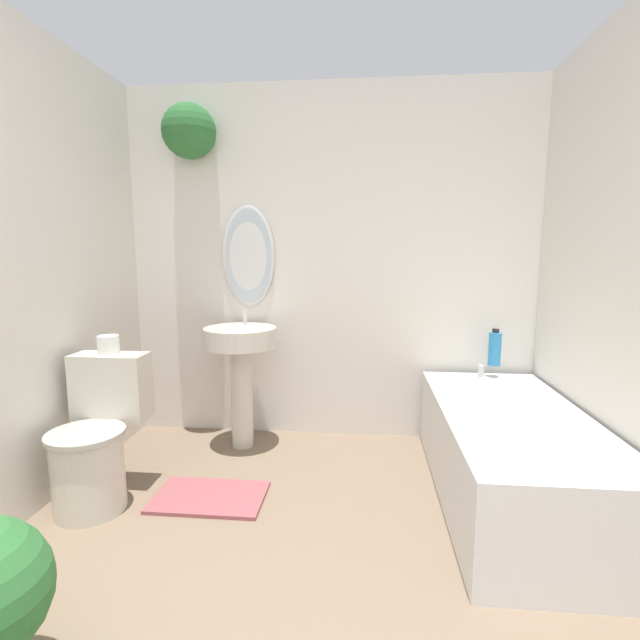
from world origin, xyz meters
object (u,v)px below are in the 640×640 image
object	(u,v)px
toilet	(96,441)
pedestal_sink	(241,357)
shampoo_bottle	(495,348)
toilet_paper_roll	(108,345)
bathtub	(511,454)

from	to	relation	value
toilet	pedestal_sink	world-z (taller)	pedestal_sink
shampoo_bottle	toilet	bearing A→B (deg)	-158.13
toilet_paper_roll	bathtub	bearing A→B (deg)	1.05
toilet_paper_roll	shampoo_bottle	bearing A→B (deg)	17.95
bathtub	toilet_paper_roll	bearing A→B (deg)	-178.95
bathtub	pedestal_sink	bearing A→B (deg)	160.74
pedestal_sink	toilet	bearing A→B (deg)	-126.60
toilet	shampoo_bottle	size ratio (longest dim) A/B	3.13
bathtub	shampoo_bottle	world-z (taller)	shampoo_bottle
toilet_paper_roll	pedestal_sink	bearing A→B (deg)	46.19
bathtub	shampoo_bottle	bearing A→B (deg)	83.32
shampoo_bottle	toilet_paper_roll	size ratio (longest dim) A/B	2.18
toilet	pedestal_sink	size ratio (longest dim) A/B	0.83
pedestal_sink	toilet_paper_roll	size ratio (longest dim) A/B	8.24
bathtub	toilet_paper_roll	xyz separation A→B (m)	(-2.13, -0.04, 0.54)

